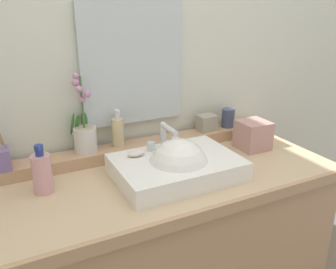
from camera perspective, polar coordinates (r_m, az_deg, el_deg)
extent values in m
cube|color=beige|center=(1.63, -7.32, 15.71)|extent=(3.03, 0.20, 2.77)
cube|color=tan|center=(1.66, -0.70, -20.64)|extent=(1.37, 0.56, 0.85)
cube|color=tan|center=(1.41, -0.78, -6.99)|extent=(1.39, 0.59, 0.04)
cube|color=tan|center=(1.19, 5.60, -12.80)|extent=(1.39, 0.02, 0.04)
cube|color=tan|center=(1.58, -4.43, -2.14)|extent=(1.31, 0.11, 0.05)
cube|color=white|center=(1.37, 1.38, -5.28)|extent=(0.47, 0.33, 0.07)
sphere|color=white|center=(1.36, 1.71, -5.47)|extent=(0.23, 0.23, 0.23)
cylinder|color=silver|center=(1.43, -0.78, -0.34)|extent=(0.02, 0.02, 0.10)
cylinder|color=silver|center=(1.37, 0.22, 0.89)|extent=(0.02, 0.11, 0.02)
sphere|color=silver|center=(1.42, -0.79, 1.55)|extent=(0.03, 0.03, 0.03)
cylinder|color=silver|center=(1.42, -2.76, -1.90)|extent=(0.03, 0.03, 0.04)
cylinder|color=silver|center=(1.47, 1.16, -1.17)|extent=(0.03, 0.03, 0.04)
ellipsoid|color=silver|center=(1.38, -5.14, -3.00)|extent=(0.07, 0.04, 0.02)
cylinder|color=silver|center=(1.50, -13.10, -0.79)|extent=(0.09, 0.09, 0.10)
cylinder|color=tan|center=(1.48, -13.24, 0.86)|extent=(0.08, 0.08, 0.01)
cylinder|color=#476B38|center=(1.45, -13.59, 5.01)|extent=(0.01, 0.01, 0.21)
ellipsoid|color=#387033|center=(1.50, -14.36, 1.81)|extent=(0.04, 0.03, 0.07)
ellipsoid|color=#387033|center=(1.49, -15.09, 1.65)|extent=(0.04, 0.04, 0.10)
ellipsoid|color=#387033|center=(1.52, -13.30, 2.14)|extent=(0.03, 0.03, 0.09)
sphere|color=#BF7CA8|center=(1.46, -13.68, 5.51)|extent=(0.03, 0.03, 0.03)
sphere|color=#BF7CA8|center=(1.44, -12.80, 6.38)|extent=(0.03, 0.03, 0.03)
sphere|color=#BF7CA8|center=(1.42, -14.11, 7.07)|extent=(0.03, 0.03, 0.03)
sphere|color=#BF7CA8|center=(1.43, -14.66, 8.11)|extent=(0.03, 0.03, 0.03)
sphere|color=#BF7CA8|center=(1.43, -14.61, 9.09)|extent=(0.03, 0.03, 0.03)
cylinder|color=#D3BC8D|center=(1.53, -8.03, 0.35)|extent=(0.05, 0.05, 0.12)
cylinder|color=silver|center=(1.50, -8.16, 2.88)|extent=(0.02, 0.02, 0.02)
cylinder|color=silver|center=(1.50, -8.20, 3.57)|extent=(0.02, 0.02, 0.02)
cylinder|color=silver|center=(1.48, -8.03, 3.58)|extent=(0.01, 0.03, 0.01)
cylinder|color=#404866|center=(1.78, 9.61, 2.65)|extent=(0.06, 0.06, 0.09)
cube|color=gray|center=(1.72, 6.24, 1.88)|extent=(0.09, 0.07, 0.08)
cylinder|color=#D497A0|center=(1.32, -19.52, -5.97)|extent=(0.07, 0.07, 0.14)
cylinder|color=navy|center=(1.29, -19.94, -2.81)|extent=(0.03, 0.03, 0.02)
cylinder|color=navy|center=(1.28, -20.04, -2.03)|extent=(0.03, 0.03, 0.02)
cylinder|color=navy|center=(1.26, -19.94, -2.15)|extent=(0.01, 0.04, 0.01)
cube|color=tan|center=(1.66, 13.47, -0.07)|extent=(0.13, 0.13, 0.13)
cube|color=silver|center=(1.54, -5.69, 11.16)|extent=(0.45, 0.02, 0.51)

